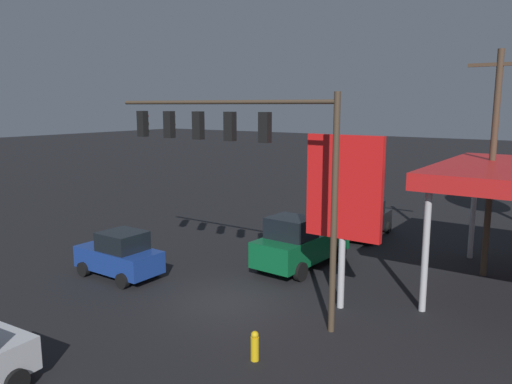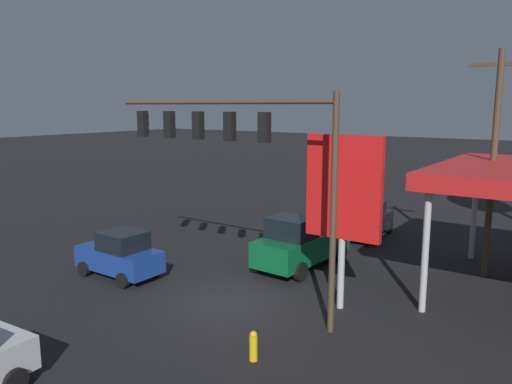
# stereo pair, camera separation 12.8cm
# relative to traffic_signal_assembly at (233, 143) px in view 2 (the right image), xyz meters

# --- Properties ---
(ground_plane) EXTENTS (200.00, 200.00, 0.00)m
(ground_plane) POSITION_rel_traffic_signal_assembly_xyz_m (0.35, 0.13, -5.84)
(ground_plane) COLOR black
(traffic_signal_assembly) EXTENTS (9.35, 0.43, 7.53)m
(traffic_signal_assembly) POSITION_rel_traffic_signal_assembly_xyz_m (0.00, 0.00, 0.00)
(traffic_signal_assembly) COLOR #473828
(traffic_signal_assembly) RESTS_ON ground
(utility_pole) EXTENTS (2.40, 0.26, 9.33)m
(utility_pole) POSITION_rel_traffic_signal_assembly_xyz_m (-6.82, -8.47, -0.90)
(utility_pole) COLOR #473828
(utility_pole) RESTS_ON ground
(price_sign) EXTENTS (2.76, 0.27, 6.15)m
(price_sign) POSITION_rel_traffic_signal_assembly_xyz_m (-3.31, -1.89, -1.65)
(price_sign) COLOR #B7B7BC
(price_sign) RESTS_ON ground
(pickup_parked) EXTENTS (2.47, 5.30, 2.40)m
(pickup_parked) POSITION_rel_traffic_signal_assembly_xyz_m (0.14, -5.01, -4.74)
(pickup_parked) COLOR #0C592D
(pickup_parked) RESTS_ON ground
(hatchback_crossing) EXTENTS (3.81, 1.98, 1.97)m
(hatchback_crossing) POSITION_rel_traffic_signal_assembly_xyz_m (5.71, 0.44, -4.90)
(hatchback_crossing) COLOR navy
(hatchback_crossing) RESTS_ON ground
(sedan_waiting) EXTENTS (2.30, 4.52, 1.93)m
(sedan_waiting) POSITION_rel_traffic_signal_assembly_xyz_m (-0.12, -11.64, -4.89)
(sedan_waiting) COLOR black
(sedan_waiting) RESTS_ON ground
(fire_hydrant) EXTENTS (0.24, 0.24, 0.88)m
(fire_hydrant) POSITION_rel_traffic_signal_assembly_xyz_m (-2.95, 2.94, -5.41)
(fire_hydrant) COLOR gold
(fire_hydrant) RESTS_ON ground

